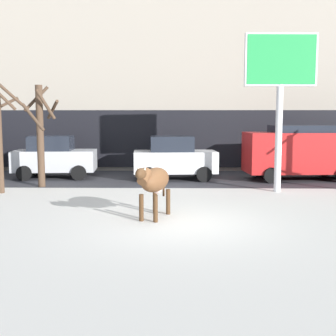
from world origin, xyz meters
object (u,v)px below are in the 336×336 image
at_px(car_red_van, 300,151).
at_px(pedestrian_by_cars, 43,152).
at_px(bare_tree_far_back, 41,130).
at_px(bare_tree_right_lot, 0,134).
at_px(cow_brown, 154,181).
at_px(billboard, 281,70).
at_px(car_silver_hatchback, 54,157).
at_px(car_white_hatchback, 174,158).

bearing_deg(car_red_van, pedestrian_by_cars, 164.55).
height_order(pedestrian_by_cars, bare_tree_far_back, bare_tree_far_back).
height_order(bare_tree_right_lot, bare_tree_far_back, bare_tree_right_lot).
bearing_deg(cow_brown, pedestrian_by_cars, 120.14).
distance_m(bare_tree_right_lot, bare_tree_far_back, 1.72).
height_order(billboard, bare_tree_far_back, billboard).
bearing_deg(bare_tree_far_back, cow_brown, -48.50).
bearing_deg(car_silver_hatchback, car_white_hatchback, -4.21).
xyz_separation_m(car_silver_hatchback, car_red_van, (10.66, -0.34, 0.32)).
height_order(cow_brown, car_white_hatchback, car_white_hatchback).
height_order(cow_brown, car_red_van, car_red_van).
distance_m(billboard, car_white_hatchback, 5.87).
bearing_deg(car_white_hatchback, billboard, -39.11).
xyz_separation_m(car_silver_hatchback, pedestrian_by_cars, (-1.41, 3.00, -0.05)).
relative_size(car_silver_hatchback, bare_tree_far_back, 0.94).
xyz_separation_m(cow_brown, bare_tree_right_lot, (-5.58, 3.77, 1.08)).
xyz_separation_m(car_white_hatchback, car_red_van, (5.38, 0.05, 0.32)).
bearing_deg(pedestrian_by_cars, bare_tree_far_back, -73.57).
bearing_deg(car_silver_hatchback, bare_tree_far_back, -85.15).
relative_size(car_silver_hatchback, car_white_hatchback, 1.00).
bearing_deg(car_silver_hatchback, cow_brown, -58.03).
xyz_separation_m(car_red_van, bare_tree_far_back, (-10.44, -2.16, 0.92)).
height_order(cow_brown, bare_tree_right_lot, bare_tree_right_lot).
bearing_deg(bare_tree_right_lot, cow_brown, -34.08).
bearing_deg(car_white_hatchback, bare_tree_far_back, -157.40).
distance_m(cow_brown, pedestrian_by_cars, 12.33).
xyz_separation_m(billboard, car_red_van, (1.66, 3.08, -3.07)).
relative_size(billboard, bare_tree_far_back, 1.44).
bearing_deg(cow_brown, billboard, 45.21).
bearing_deg(car_silver_hatchback, car_red_van, -1.80).
bearing_deg(car_white_hatchback, cow_brown, -93.87).
distance_m(car_white_hatchback, car_red_van, 5.39).
distance_m(billboard, bare_tree_far_back, 9.09).
height_order(pedestrian_by_cars, bare_tree_right_lot, bare_tree_right_lot).
bearing_deg(car_silver_hatchback, billboard, -20.79).
bearing_deg(bare_tree_far_back, car_silver_hatchback, 94.85).
relative_size(car_silver_hatchback, bare_tree_right_lot, 0.90).
height_order(car_white_hatchback, car_red_van, car_red_van).
height_order(cow_brown, billboard, billboard).
xyz_separation_m(cow_brown, car_silver_hatchback, (-4.78, 7.66, -0.07)).
bearing_deg(car_white_hatchback, car_silver_hatchback, 175.79).
height_order(car_silver_hatchback, bare_tree_right_lot, bare_tree_right_lot).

